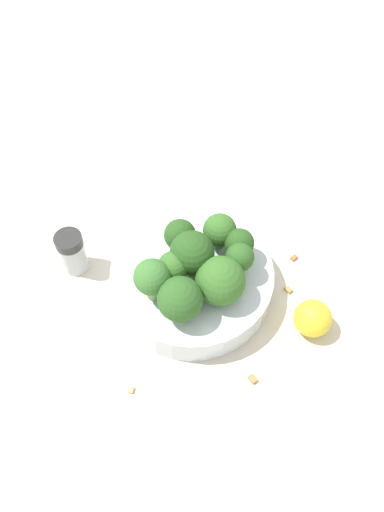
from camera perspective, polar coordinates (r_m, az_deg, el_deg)
The scene contains 17 objects.
ground_plane at distance 0.65m, azimuth -0.00°, elevation -3.72°, with size 3.00×3.00×0.00m, color beige.
bowl at distance 0.63m, azimuth -0.00°, elevation -2.77°, with size 0.20×0.20×0.04m, color silver.
broccoli_floret_0 at distance 0.57m, azimuth 3.25°, elevation -2.87°, with size 0.06×0.06×0.06m.
broccoli_floret_1 at distance 0.61m, azimuth -1.38°, elevation 2.31°, with size 0.04×0.04×0.05m.
broccoli_floret_2 at distance 0.56m, azimuth -1.80°, elevation -4.88°, with size 0.05×0.05×0.06m.
broccoli_floret_3 at distance 0.58m, azimuth -2.15°, elevation -1.42°, with size 0.04×0.04×0.05m.
broccoli_floret_4 at distance 0.61m, azimuth 3.18°, elevation 2.92°, with size 0.04×0.04×0.05m.
broccoli_floret_5 at distance 0.58m, azimuth 0.33°, elevation 0.46°, with size 0.05×0.05×0.07m.
broccoli_floret_6 at distance 0.61m, azimuth 5.42°, elevation 1.40°, with size 0.04×0.04×0.05m.
broccoli_floret_7 at distance 0.57m, azimuth -4.57°, elevation -2.56°, with size 0.04×0.04×0.06m.
broccoli_floret_8 at distance 0.59m, azimuth 5.46°, elevation -0.30°, with size 0.03×0.03×0.05m.
pepper_shaker at distance 0.66m, azimuth -13.48°, elevation 0.55°, with size 0.04×0.04×0.06m.
lemon_wedge at distance 0.62m, azimuth 13.63°, elevation -6.94°, with size 0.05×0.05×0.05m, color yellow.
almond_crumb_0 at distance 0.66m, azimuth 10.97°, elevation -3.70°, with size 0.01×0.01×0.01m, color #AD7F4C.
almond_crumb_1 at distance 0.59m, azimuth -6.96°, elevation -14.93°, with size 0.01×0.01×0.01m, color tan.
almond_crumb_2 at distance 0.69m, azimuth 11.59°, elevation -0.10°, with size 0.01×0.01×0.01m, color olive.
almond_crumb_3 at distance 0.59m, azimuth 6.96°, elevation -13.69°, with size 0.01×0.01×0.01m, color #AD7F4C.
Camera 1 is at (-0.07, 0.33, 0.56)m, focal length 35.00 mm.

